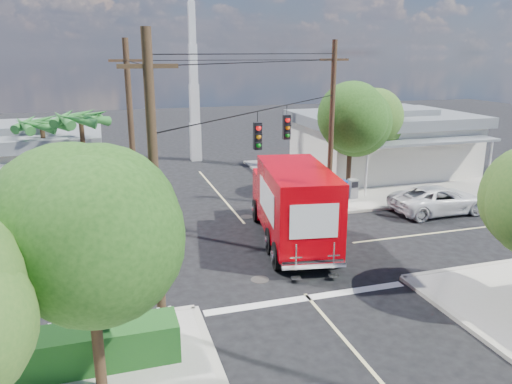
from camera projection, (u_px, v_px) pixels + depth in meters
name	position (u px, v px, depth m)	size (l,w,h in m)	color
ground	(270.00, 253.00, 21.55)	(120.00, 120.00, 0.00)	black
sidewalk_ne	(368.00, 176.00, 34.62)	(14.12, 14.12, 0.14)	#ACA69B
sidewalk_nw	(28.00, 203.00, 28.46)	(14.12, 14.12, 0.14)	#ACA69B
road_markings	(281.00, 266.00, 20.19)	(32.00, 32.00, 0.01)	beige
building_ne	(383.00, 141.00, 35.47)	(11.80, 10.20, 4.50)	silver
building_nw	(7.00, 162.00, 29.02)	(10.80, 10.20, 4.30)	beige
radio_tower	(194.00, 89.00, 38.58)	(0.80, 0.80, 17.00)	silver
tree_sw_front	(88.00, 234.00, 11.46)	(3.88, 3.78, 6.03)	#422D1C
tree_ne_front	(352.00, 118.00, 28.52)	(4.21, 4.14, 6.66)	#422D1C
tree_ne_back	(372.00, 121.00, 31.44)	(3.77, 3.66, 5.82)	#422D1C
palm_nw_front	(81.00, 121.00, 24.97)	(3.01, 3.08, 5.59)	#422D1C
palm_nw_back	(42.00, 126.00, 25.88)	(3.01, 3.08, 5.19)	#422D1C
utility_poles	(223.00, 142.00, 21.31)	(12.00, 10.68, 9.00)	#473321
picket_fence	(70.00, 336.00, 14.00)	(5.94, 0.06, 1.00)	silver
hedge_sw	(61.00, 352.00, 13.20)	(6.20, 1.20, 1.10)	#1B471B
vending_boxes	(342.00, 190.00, 28.91)	(1.90, 0.50, 1.10)	#B61A14
delivery_truck	(293.00, 203.00, 22.31)	(3.82, 8.66, 3.63)	black
parked_car	(439.00, 200.00, 26.76)	(2.45, 5.31, 1.48)	silver
pedestrian	(98.00, 339.00, 13.43)	(0.56, 0.37, 1.54)	beige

